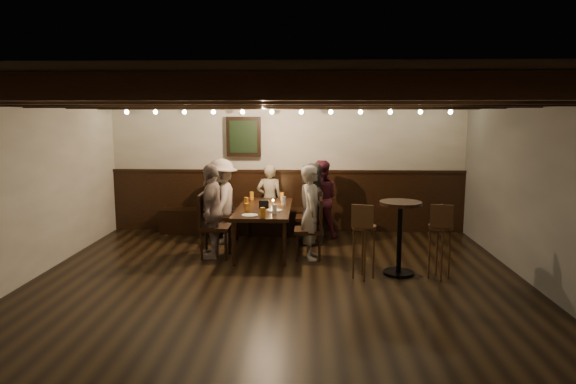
{
  "coord_description": "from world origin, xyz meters",
  "views": [
    {
      "loc": [
        0.38,
        -5.91,
        2.15
      ],
      "look_at": [
        0.09,
        1.3,
        1.06
      ],
      "focal_mm": 32.0,
      "sensor_mm": 36.0,
      "label": 1
    }
  ],
  "objects_px": {
    "person_bench_left": "(218,203)",
    "person_bench_right": "(320,199)",
    "person_left_far": "(212,211)",
    "bar_stool_left": "(363,251)",
    "person_left_near": "(222,201)",
    "high_top_table": "(400,227)",
    "person_bench_centre": "(269,200)",
    "person_right_far": "(312,212)",
    "chair_right_far": "(310,240)",
    "person_right_near": "(312,204)",
    "dining_table": "(264,211)",
    "chair_left_near": "(224,226)",
    "chair_right_near": "(310,227)",
    "bar_stool_right": "(439,251)",
    "chair_left_far": "(214,238)"
  },
  "relations": [
    {
      "from": "high_top_table",
      "to": "bar_stool_left",
      "type": "bearing_deg",
      "value": -157.72
    },
    {
      "from": "dining_table",
      "to": "person_left_far",
      "type": "height_order",
      "value": "person_left_far"
    },
    {
      "from": "person_bench_centre",
      "to": "person_right_far",
      "type": "relative_size",
      "value": 0.91
    },
    {
      "from": "dining_table",
      "to": "bar_stool_left",
      "type": "height_order",
      "value": "bar_stool_left"
    },
    {
      "from": "person_right_near",
      "to": "high_top_table",
      "type": "height_order",
      "value": "person_right_near"
    },
    {
      "from": "person_bench_centre",
      "to": "person_right_far",
      "type": "bearing_deg",
      "value": 116.57
    },
    {
      "from": "person_left_near",
      "to": "chair_right_far",
      "type": "bearing_deg",
      "value": 58.51
    },
    {
      "from": "person_bench_centre",
      "to": "person_right_near",
      "type": "xyz_separation_m",
      "value": [
        0.75,
        -0.6,
        0.04
      ]
    },
    {
      "from": "dining_table",
      "to": "person_right_far",
      "type": "bearing_deg",
      "value": -30.96
    },
    {
      "from": "chair_left_far",
      "to": "chair_right_far",
      "type": "xyz_separation_m",
      "value": [
        1.44,
        -0.0,
        -0.02
      ]
    },
    {
      "from": "chair_left_near",
      "to": "person_bench_left",
      "type": "bearing_deg",
      "value": -158.17
    },
    {
      "from": "person_right_far",
      "to": "high_top_table",
      "type": "height_order",
      "value": "person_right_far"
    },
    {
      "from": "person_left_far",
      "to": "bar_stool_left",
      "type": "distance_m",
      "value": 2.39
    },
    {
      "from": "person_left_far",
      "to": "bar_stool_left",
      "type": "relative_size",
      "value": 1.41
    },
    {
      "from": "chair_left_near",
      "to": "bar_stool_left",
      "type": "height_order",
      "value": "bar_stool_left"
    },
    {
      "from": "chair_right_near",
      "to": "person_bench_right",
      "type": "relative_size",
      "value": 0.68
    },
    {
      "from": "person_bench_centre",
      "to": "person_right_near",
      "type": "height_order",
      "value": "person_right_near"
    },
    {
      "from": "dining_table",
      "to": "chair_right_far",
      "type": "xyz_separation_m",
      "value": [
        0.72,
        -0.45,
        -0.36
      ]
    },
    {
      "from": "chair_left_far",
      "to": "person_right_far",
      "type": "xyz_separation_m",
      "value": [
        1.47,
        -0.0,
        0.41
      ]
    },
    {
      "from": "person_bench_centre",
      "to": "person_left_near",
      "type": "bearing_deg",
      "value": 38.66
    },
    {
      "from": "chair_left_near",
      "to": "person_left_near",
      "type": "height_order",
      "value": "person_left_near"
    },
    {
      "from": "person_right_near",
      "to": "high_top_table",
      "type": "distance_m",
      "value": 2.01
    },
    {
      "from": "person_right_near",
      "to": "person_bench_right",
      "type": "bearing_deg",
      "value": -18.43
    },
    {
      "from": "chair_right_near",
      "to": "bar_stool_right",
      "type": "relative_size",
      "value": 0.91
    },
    {
      "from": "chair_left_near",
      "to": "high_top_table",
      "type": "height_order",
      "value": "high_top_table"
    },
    {
      "from": "person_bench_centre",
      "to": "person_left_near",
      "type": "xyz_separation_m",
      "value": [
        -0.75,
        -0.6,
        0.07
      ]
    },
    {
      "from": "person_left_far",
      "to": "chair_right_far",
      "type": "bearing_deg",
      "value": 90.0
    },
    {
      "from": "person_left_near",
      "to": "chair_left_far",
      "type": "bearing_deg",
      "value": 1.87
    },
    {
      "from": "chair_right_near",
      "to": "high_top_table",
      "type": "relative_size",
      "value": 0.92
    },
    {
      "from": "person_bench_centre",
      "to": "person_left_near",
      "type": "relative_size",
      "value": 0.9
    },
    {
      "from": "chair_left_far",
      "to": "bar_stool_right",
      "type": "xyz_separation_m",
      "value": [
        3.15,
        -0.89,
        0.08
      ]
    },
    {
      "from": "dining_table",
      "to": "person_right_far",
      "type": "distance_m",
      "value": 0.88
    },
    {
      "from": "person_left_near",
      "to": "person_left_far",
      "type": "height_order",
      "value": "person_left_far"
    },
    {
      "from": "person_bench_left",
      "to": "person_bench_right",
      "type": "xyz_separation_m",
      "value": [
        1.8,
        -0.01,
        0.08
      ]
    },
    {
      "from": "dining_table",
      "to": "person_bench_centre",
      "type": "relative_size",
      "value": 1.46
    },
    {
      "from": "chair_left_near",
      "to": "person_bench_right",
      "type": "xyz_separation_m",
      "value": [
        1.62,
        0.45,
        0.4
      ]
    },
    {
      "from": "person_left_near",
      "to": "high_top_table",
      "type": "xyz_separation_m",
      "value": [
        2.67,
        -1.63,
        -0.05
      ]
    },
    {
      "from": "dining_table",
      "to": "high_top_table",
      "type": "height_order",
      "value": "high_top_table"
    },
    {
      "from": "chair_left_far",
      "to": "person_bench_centre",
      "type": "height_order",
      "value": "person_bench_centre"
    },
    {
      "from": "chair_left_near",
      "to": "chair_right_near",
      "type": "distance_m",
      "value": 1.44
    },
    {
      "from": "person_right_near",
      "to": "bar_stool_left",
      "type": "relative_size",
      "value": 1.34
    },
    {
      "from": "bar_stool_left",
      "to": "chair_left_near",
      "type": "bearing_deg",
      "value": 154.91
    },
    {
      "from": "person_left_near",
      "to": "person_right_far",
      "type": "relative_size",
      "value": 1.01
    },
    {
      "from": "chair_right_near",
      "to": "person_left_near",
      "type": "height_order",
      "value": "person_left_near"
    },
    {
      "from": "chair_left_near",
      "to": "person_bench_left",
      "type": "height_order",
      "value": "person_bench_left"
    },
    {
      "from": "chair_left_far",
      "to": "person_left_near",
      "type": "distance_m",
      "value": 0.99
    },
    {
      "from": "person_left_near",
      "to": "person_left_far",
      "type": "relative_size",
      "value": 1.0
    },
    {
      "from": "dining_table",
      "to": "chair_right_near",
      "type": "relative_size",
      "value": 2.01
    },
    {
      "from": "chair_left_far",
      "to": "person_left_far",
      "type": "distance_m",
      "value": 0.42
    },
    {
      "from": "person_right_near",
      "to": "person_bench_left",
      "type": "bearing_deg",
      "value": 74.74
    }
  ]
}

